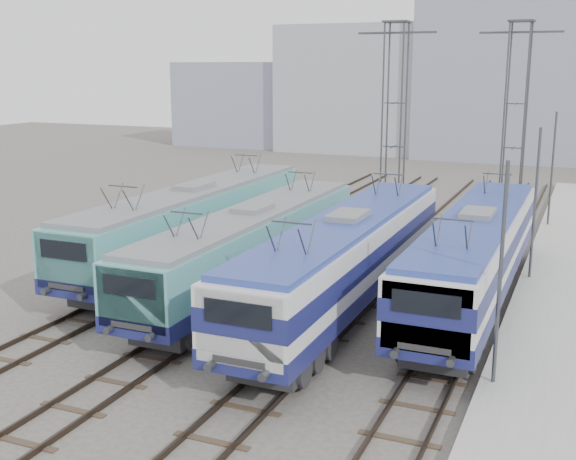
# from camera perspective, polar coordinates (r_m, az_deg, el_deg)

# --- Properties ---
(ground) EXTENTS (160.00, 160.00, 0.00)m
(ground) POSITION_cam_1_polar(r_m,az_deg,el_deg) (23.86, -6.14, -10.93)
(ground) COLOR #514C47
(platform) EXTENTS (4.00, 70.00, 0.30)m
(platform) POSITION_cam_1_polar(r_m,az_deg,el_deg) (28.59, 20.67, -7.29)
(platform) COLOR #9E9E99
(platform) RESTS_ON ground
(locomotive_far_left) EXTENTS (2.99, 18.89, 3.56)m
(locomotive_far_left) POSITION_cam_1_polar(r_m,az_deg,el_deg) (35.07, -7.54, 0.82)
(locomotive_far_left) COLOR navy
(locomotive_far_left) RESTS_ON ground
(locomotive_center_left) EXTENTS (2.82, 17.79, 3.35)m
(locomotive_center_left) POSITION_cam_1_polar(r_m,az_deg,el_deg) (30.57, -2.96, -1.12)
(locomotive_center_left) COLOR navy
(locomotive_center_left) RESTS_ON ground
(locomotive_center_right) EXTENTS (2.98, 18.84, 3.54)m
(locomotive_center_right) POSITION_cam_1_polar(r_m,az_deg,el_deg) (28.16, 4.59, -1.99)
(locomotive_center_right) COLOR navy
(locomotive_center_right) RESTS_ON ground
(locomotive_far_right) EXTENTS (2.91, 18.43, 3.46)m
(locomotive_far_right) POSITION_cam_1_polar(r_m,az_deg,el_deg) (29.85, 14.56, -1.61)
(locomotive_far_right) COLOR navy
(locomotive_far_right) RESTS_ON ground
(catenary_tower_west) EXTENTS (4.50, 1.20, 12.00)m
(catenary_tower_west) POSITION_cam_1_polar(r_m,az_deg,el_deg) (42.49, 8.37, 8.74)
(catenary_tower_west) COLOR #3F4247
(catenary_tower_west) RESTS_ON ground
(catenary_tower_east) EXTENTS (4.50, 1.20, 12.00)m
(catenary_tower_east) POSITION_cam_1_polar(r_m,az_deg,el_deg) (43.30, 17.50, 8.36)
(catenary_tower_east) COLOR #3F4247
(catenary_tower_east) RESTS_ON ground
(mast_front) EXTENTS (0.12, 0.12, 7.00)m
(mast_front) POSITION_cam_1_polar(r_m,az_deg,el_deg) (21.96, 16.40, -3.79)
(mast_front) COLOR #3F4247
(mast_front) RESTS_ON ground
(mast_mid) EXTENTS (0.12, 0.12, 7.00)m
(mast_mid) POSITION_cam_1_polar(r_m,az_deg,el_deg) (33.61, 18.92, 1.71)
(mast_mid) COLOR #3F4247
(mast_mid) RESTS_ON ground
(mast_rear) EXTENTS (0.12, 0.12, 7.00)m
(mast_rear) POSITION_cam_1_polar(r_m,az_deg,el_deg) (45.45, 20.13, 4.37)
(mast_rear) COLOR #3F4247
(mast_rear) RESTS_ON ground
(building_west) EXTENTS (18.00, 12.00, 14.00)m
(building_west) POSITION_cam_1_polar(r_m,az_deg,el_deg) (84.74, 6.15, 11.03)
(building_west) COLOR #979EA7
(building_west) RESTS_ON ground
(building_center) EXTENTS (22.00, 14.00, 18.00)m
(building_center) POSITION_cam_1_polar(r_m,az_deg,el_deg) (81.27, 18.67, 11.78)
(building_center) COLOR gray
(building_center) RESTS_ON ground
(building_far_west) EXTENTS (14.00, 10.00, 10.00)m
(building_far_west) POSITION_cam_1_polar(r_m,az_deg,el_deg) (90.80, -3.72, 9.93)
(building_far_west) COLOR gray
(building_far_west) RESTS_ON ground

